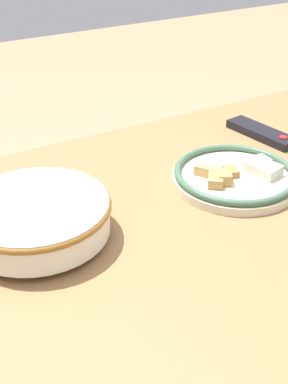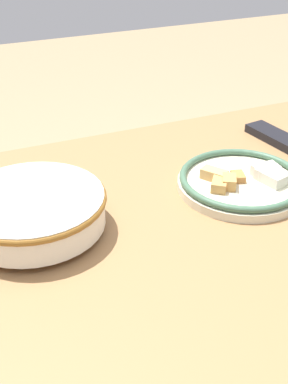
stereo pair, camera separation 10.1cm
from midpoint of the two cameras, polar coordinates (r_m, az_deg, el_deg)
dining_table at (r=1.06m, az=6.13°, el=-5.77°), size 1.52×0.91×0.70m
noodle_bowl at (r=0.96m, az=-14.47°, el=-2.68°), size 0.27×0.27×0.07m
food_plate at (r=1.11m, az=7.17°, el=1.61°), size 0.26×0.26×0.04m
tv_remote at (r=1.34m, az=10.31°, el=6.18°), size 0.08×0.19×0.02m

